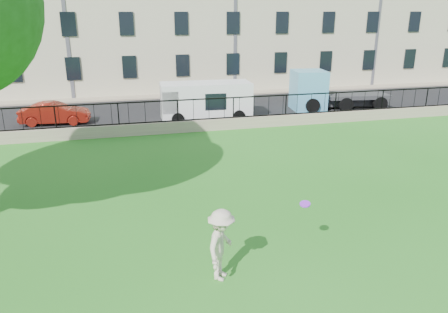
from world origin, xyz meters
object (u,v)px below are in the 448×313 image
object	(u,v)px
man	(221,245)
blue_truck	(338,89)
white_van	(206,101)
red_sedan	(55,113)
frisbee	(305,204)

from	to	relation	value
man	blue_truck	bearing A→B (deg)	-3.09
man	white_van	bearing A→B (deg)	21.75
man	red_sedan	bearing A→B (deg)	50.52
white_van	blue_truck	world-z (taller)	blue_truck
white_van	man	bearing A→B (deg)	-97.81
frisbee	white_van	bearing A→B (deg)	87.40
white_van	blue_truck	size ratio (longest dim) A/B	0.87
blue_truck	frisbee	bearing A→B (deg)	-113.60
white_van	frisbee	bearing A→B (deg)	-89.90
frisbee	blue_truck	size ratio (longest dim) A/B	0.05
red_sedan	white_van	world-z (taller)	white_van
frisbee	white_van	world-z (taller)	white_van
red_sedan	white_van	size ratio (longest dim) A/B	0.72
blue_truck	man	bearing A→B (deg)	-118.51
red_sedan	blue_truck	bearing A→B (deg)	-85.41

